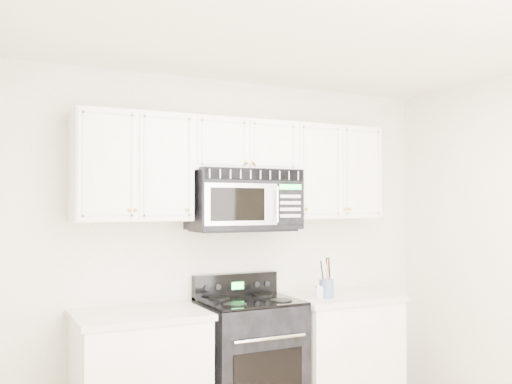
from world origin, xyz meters
TOP-DOWN VIEW (x-y plane):
  - room at (0.00, 0.00)m, footprint 3.51×3.51m
  - base_cabinet_right at (0.80, 1.44)m, footprint 0.86×0.65m
  - range at (0.02, 1.46)m, footprint 0.69×0.63m
  - upper_cabinets at (0.00, 1.58)m, footprint 2.44×0.37m
  - microwave at (0.02, 1.54)m, footprint 0.81×0.46m
  - utensil_crock at (0.63, 1.36)m, footprint 0.11×0.11m
  - shaker_salt at (0.55, 1.35)m, footprint 0.04×0.04m
  - shaker_pepper at (0.58, 1.35)m, footprint 0.04×0.04m

SIDE VIEW (x-z plane):
  - base_cabinet_right at x=0.80m, z-range -0.03..0.89m
  - range at x=0.02m, z-range -0.07..1.03m
  - shaker_pepper at x=0.58m, z-range 0.92..1.01m
  - shaker_salt at x=0.55m, z-range 0.92..1.02m
  - utensil_crock at x=0.63m, z-range 0.85..1.15m
  - room at x=0.00m, z-range 0.00..2.60m
  - microwave at x=0.02m, z-range 1.45..1.90m
  - upper_cabinets at x=0.00m, z-range 1.56..2.31m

